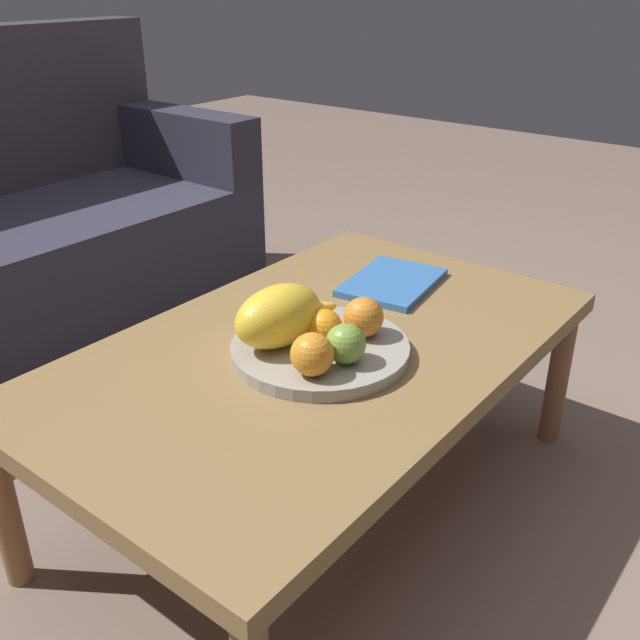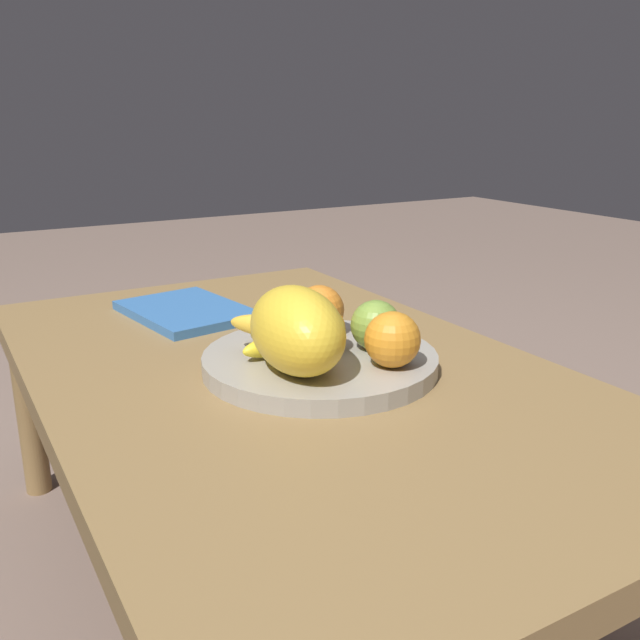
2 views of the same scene
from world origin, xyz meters
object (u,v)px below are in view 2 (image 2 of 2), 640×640
(coffee_table, at_px, (289,390))
(apple_front, at_px, (376,325))
(orange_front, at_px, (322,329))
(orange_left, at_px, (319,310))
(fruit_bowl, at_px, (320,361))
(banana_bunch, at_px, (280,335))
(melon_large_front, at_px, (297,330))
(magazine, at_px, (187,311))
(orange_right, at_px, (392,340))

(coffee_table, bearing_deg, apple_front, -119.68)
(orange_front, distance_m, orange_left, 0.08)
(orange_front, xyz_separation_m, apple_front, (-0.03, -0.07, 0.00))
(coffee_table, xyz_separation_m, orange_left, (0.04, -0.08, 0.10))
(fruit_bowl, relative_size, apple_front, 4.60)
(coffee_table, xyz_separation_m, fruit_bowl, (-0.04, -0.03, 0.05))
(orange_left, xyz_separation_m, banana_bunch, (-0.06, 0.10, -0.01))
(orange_front, height_order, banana_bunch, orange_front)
(coffee_table, height_order, orange_left, orange_left)
(apple_front, relative_size, banana_bunch, 0.44)
(fruit_bowl, relative_size, orange_front, 4.93)
(coffee_table, distance_m, melon_large_front, 0.15)
(banana_bunch, bearing_deg, fruit_bowl, -110.49)
(apple_front, height_order, magazine, apple_front)
(coffee_table, distance_m, orange_front, 0.11)
(orange_front, bearing_deg, fruit_bowl, 133.55)
(orange_right, bearing_deg, fruit_bowl, 31.18)
(melon_large_front, bearing_deg, banana_bunch, -6.72)
(fruit_bowl, distance_m, orange_front, 0.05)
(coffee_table, xyz_separation_m, orange_right, (-0.13, -0.09, 0.10))
(orange_front, bearing_deg, banana_bunch, 76.53)
(coffee_table, relative_size, melon_large_front, 6.12)
(coffee_table, xyz_separation_m, magazine, (0.33, 0.04, 0.05))
(orange_front, xyz_separation_m, banana_bunch, (0.01, 0.06, -0.00))
(apple_front, bearing_deg, orange_right, 163.57)
(fruit_bowl, relative_size, melon_large_front, 1.81)
(apple_front, relative_size, magazine, 0.30)
(fruit_bowl, height_order, orange_front, orange_front)
(fruit_bowl, distance_m, orange_left, 0.10)
(coffee_table, distance_m, orange_right, 0.19)
(coffee_table, height_order, magazine, magazine)
(orange_right, relative_size, banana_bunch, 0.46)
(orange_left, height_order, banana_bunch, orange_left)
(coffee_table, relative_size, magazine, 4.59)
(orange_left, bearing_deg, orange_front, 152.47)
(melon_large_front, distance_m, orange_right, 0.13)
(orange_front, xyz_separation_m, magazine, (0.36, 0.08, -0.05))
(apple_front, bearing_deg, coffee_table, 60.32)
(melon_large_front, relative_size, orange_left, 2.41)
(coffee_table, bearing_deg, orange_left, -61.25)
(melon_large_front, bearing_deg, orange_left, -40.35)
(orange_left, height_order, magazine, orange_left)
(fruit_bowl, height_order, banana_bunch, banana_bunch)
(magazine, bearing_deg, apple_front, -167.46)
(magazine, bearing_deg, coffee_table, 178.48)
(coffee_table, bearing_deg, fruit_bowl, -139.21)
(orange_front, bearing_deg, orange_right, -152.95)
(orange_front, height_order, orange_left, orange_left)
(banana_bunch, distance_m, magazine, 0.35)
(banana_bunch, bearing_deg, melon_large_front, 173.28)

